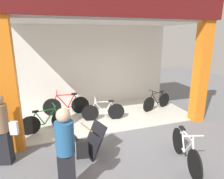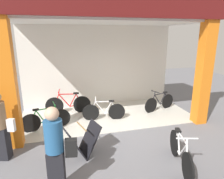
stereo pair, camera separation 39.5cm
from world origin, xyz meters
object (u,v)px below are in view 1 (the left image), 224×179
bicycle_inside_2 (46,121)px  bicycle_inside_3 (157,101)px  bicycle_inside_1 (103,112)px  pedestrian_1 (2,129)px  bicycle_inside_0 (67,105)px  sandwich_board_sign (87,142)px  pedestrian_0 (67,153)px  bicycle_parked_0 (185,150)px

bicycle_inside_2 → bicycle_inside_3: size_ratio=1.04×
bicycle_inside_1 → pedestrian_1: size_ratio=0.88×
bicycle_inside_0 → pedestrian_1: (-1.62, -2.45, 0.48)m
sandwich_board_sign → bicycle_inside_0: bearing=93.2°
pedestrian_0 → pedestrian_1: bearing=129.8°
bicycle_inside_1 → bicycle_inside_3: bicycle_inside_3 is taller
pedestrian_0 → bicycle_inside_1: bearing=62.9°
bicycle_inside_1 → bicycle_parked_0: 3.05m
pedestrian_0 → bicycle_inside_2: bearing=96.8°
sandwich_board_sign → pedestrian_0: 1.33m
bicycle_inside_1 → pedestrian_0: size_ratio=0.85×
bicycle_inside_0 → bicycle_inside_2: bicycle_inside_0 is taller
bicycle_inside_2 → sandwich_board_sign: size_ratio=1.57×
bicycle_inside_1 → bicycle_inside_3: 2.28m
bicycle_inside_0 → bicycle_inside_2: size_ratio=1.12×
bicycle_parked_0 → pedestrian_1: pedestrian_1 is taller
bicycle_inside_3 → bicycle_parked_0: (-1.21, -3.19, 0.02)m
bicycle_inside_0 → pedestrian_0: bearing=-96.0°
bicycle_inside_1 → pedestrian_1: 3.18m
bicycle_parked_0 → pedestrian_0: (-2.58, -0.12, 0.53)m
bicycle_inside_2 → sandwich_board_sign: 1.89m
bicycle_inside_0 → bicycle_inside_1: (1.12, -0.92, -0.04)m
bicycle_inside_0 → sandwich_board_sign: (0.16, -2.81, 0.03)m
pedestrian_1 → bicycle_inside_2: bearing=55.8°
bicycle_inside_3 → bicycle_parked_0: size_ratio=0.93×
pedestrian_0 → pedestrian_1: (-1.22, 1.46, -0.04)m
bicycle_inside_3 → bicycle_inside_2: bearing=-172.4°
bicycle_inside_3 → pedestrian_1: 5.36m
pedestrian_0 → sandwich_board_sign: bearing=62.8°
bicycle_inside_2 → sandwich_board_sign: (0.90, -1.66, 0.06)m
bicycle_inside_1 → sandwich_board_sign: size_ratio=1.54×
pedestrian_0 → pedestrian_1: 1.90m
bicycle_inside_0 → pedestrian_1: 2.98m
bicycle_inside_3 → sandwich_board_sign: (-3.22, -2.21, 0.07)m
bicycle_inside_0 → bicycle_parked_0: bearing=-60.2°
bicycle_inside_3 → pedestrian_0: pedestrian_0 is taller
bicycle_inside_2 → bicycle_parked_0: bearing=-42.2°
bicycle_parked_0 → bicycle_inside_3: bearing=69.3°
bicycle_inside_1 → pedestrian_1: pedestrian_1 is taller
bicycle_inside_3 → pedestrian_0: size_ratio=0.83×
bicycle_inside_1 → bicycle_inside_2: size_ratio=0.98×
bicycle_parked_0 → bicycle_inside_2: bearing=137.8°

